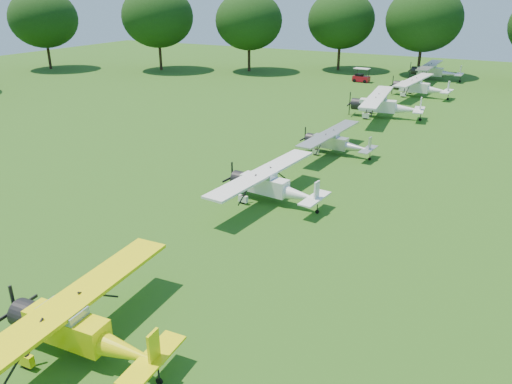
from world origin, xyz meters
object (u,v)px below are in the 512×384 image
aircraft_3 (271,184)px  aircraft_6 (419,86)px  aircraft_4 (336,141)px  golf_cart (361,77)px  aircraft_2 (78,327)px  aircraft_7 (434,70)px  aircraft_5 (383,104)px

aircraft_3 → aircraft_6: aircraft_6 is taller
aircraft_4 → golf_cart: size_ratio=3.99×
aircraft_2 → aircraft_6: 53.20m
aircraft_4 → aircraft_7: size_ratio=0.79×
golf_cart → aircraft_6: bearing=-32.4°
aircraft_7 → golf_cart: (-8.76, -6.56, -0.72)m
aircraft_4 → aircraft_7: bearing=93.2°
aircraft_2 → aircraft_5: aircraft_5 is taller
aircraft_4 → aircraft_5: bearing=93.6°
aircraft_2 → golf_cart: 60.72m
aircraft_6 → aircraft_3: bearing=-86.6°
aircraft_6 → golf_cart: (-9.30, 6.98, -0.68)m
aircraft_7 → aircraft_5: bearing=-90.4°
aircraft_4 → aircraft_5: size_ratio=0.78×
aircraft_3 → golf_cart: (-7.91, 44.46, -0.54)m
aircraft_3 → aircraft_6: (1.39, 37.48, 0.13)m
aircraft_3 → golf_cart: size_ratio=4.40×
aircraft_4 → aircraft_6: (1.19, 26.48, 0.24)m
aircraft_4 → aircraft_5: 13.92m
aircraft_2 → aircraft_7: size_ratio=0.91×
aircraft_7 → aircraft_4: bearing=-90.2°
aircraft_2 → aircraft_5: 40.62m
aircraft_2 → aircraft_6: (1.14, 53.19, 0.08)m
aircraft_3 → golf_cart: bearing=105.6°
aircraft_2 → aircraft_3: aircraft_2 is taller
aircraft_2 → aircraft_5: (0.09, 40.62, 0.15)m
aircraft_2 → aircraft_3: (-0.25, 15.70, -0.05)m
aircraft_4 → aircraft_7: 40.02m
aircraft_3 → aircraft_7: aircraft_7 is taller
aircraft_6 → aircraft_7: aircraft_7 is taller
aircraft_2 → golf_cart: bearing=94.2°
aircraft_5 → aircraft_4: bearing=-96.8°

